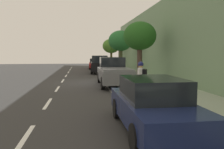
{
  "coord_description": "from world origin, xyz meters",
  "views": [
    {
      "loc": [
        -1.18,
        -17.04,
        2.2
      ],
      "look_at": [
        0.3,
        -6.43,
        1.2
      ],
      "focal_mm": 35.96,
      "sensor_mm": 36.0,
      "label": 1
    }
  ],
  "objects_px": {
    "street_tree_mid_block": "(140,37)",
    "fire_hydrant": "(161,90)",
    "parked_sedan_dark_blue_nearest": "(152,105)",
    "bicycle_at_curb": "(134,89)",
    "street_tree_far_end": "(121,41)",
    "street_tree_corner": "(111,46)",
    "parked_suv_black_mid": "(99,64)",
    "parked_pickup_grey_second": "(114,72)",
    "cyclist_with_backpack": "(141,76)",
    "parked_sedan_red_far": "(95,64)"
  },
  "relations": [
    {
      "from": "street_tree_mid_block",
      "to": "fire_hydrant",
      "type": "xyz_separation_m",
      "value": [
        -0.92,
        -7.34,
        -2.96
      ]
    },
    {
      "from": "parked_sedan_dark_blue_nearest",
      "to": "bicycle_at_curb",
      "type": "relative_size",
      "value": 2.61
    },
    {
      "from": "street_tree_far_end",
      "to": "fire_hydrant",
      "type": "bearing_deg",
      "value": -93.31
    },
    {
      "from": "street_tree_corner",
      "to": "parked_suv_black_mid",
      "type": "bearing_deg",
      "value": -107.07
    },
    {
      "from": "street_tree_mid_block",
      "to": "street_tree_corner",
      "type": "distance_m",
      "value": 16.44
    },
    {
      "from": "parked_pickup_grey_second",
      "to": "cyclist_with_backpack",
      "type": "distance_m",
      "value": 4.68
    },
    {
      "from": "cyclist_with_backpack",
      "to": "bicycle_at_curb",
      "type": "bearing_deg",
      "value": 115.34
    },
    {
      "from": "parked_suv_black_mid",
      "to": "street_tree_far_end",
      "type": "xyz_separation_m",
      "value": [
        2.48,
        0.13,
        2.59
      ]
    },
    {
      "from": "cyclist_with_backpack",
      "to": "fire_hydrant",
      "type": "bearing_deg",
      "value": -57.05
    },
    {
      "from": "parked_sedan_red_far",
      "to": "street_tree_corner",
      "type": "xyz_separation_m",
      "value": [
        2.48,
        1.11,
        2.56
      ]
    },
    {
      "from": "parked_sedan_dark_blue_nearest",
      "to": "street_tree_mid_block",
      "type": "height_order",
      "value": "street_tree_mid_block"
    },
    {
      "from": "bicycle_at_curb",
      "to": "street_tree_corner",
      "type": "height_order",
      "value": "street_tree_corner"
    },
    {
      "from": "parked_suv_black_mid",
      "to": "street_tree_corner",
      "type": "relative_size",
      "value": 1.11
    },
    {
      "from": "parked_suv_black_mid",
      "to": "parked_sedan_red_far",
      "type": "relative_size",
      "value": 1.07
    },
    {
      "from": "parked_sedan_dark_blue_nearest",
      "to": "fire_hydrant",
      "type": "height_order",
      "value": "parked_sedan_dark_blue_nearest"
    },
    {
      "from": "parked_suv_black_mid",
      "to": "cyclist_with_backpack",
      "type": "xyz_separation_m",
      "value": [
        0.89,
        -14.66,
        0.09
      ]
    },
    {
      "from": "parked_pickup_grey_second",
      "to": "parked_sedan_red_far",
      "type": "xyz_separation_m",
      "value": [
        -0.18,
        17.01,
        -0.15
      ]
    },
    {
      "from": "street_tree_far_end",
      "to": "street_tree_corner",
      "type": "distance_m",
      "value": 7.95
    },
    {
      "from": "parked_sedan_red_far",
      "to": "fire_hydrant",
      "type": "xyz_separation_m",
      "value": [
        1.56,
        -22.67,
        -0.2
      ]
    },
    {
      "from": "parked_pickup_grey_second",
      "to": "street_tree_far_end",
      "type": "height_order",
      "value": "street_tree_far_end"
    },
    {
      "from": "street_tree_far_end",
      "to": "parked_pickup_grey_second",
      "type": "bearing_deg",
      "value": -102.74
    },
    {
      "from": "parked_sedan_dark_blue_nearest",
      "to": "parked_suv_black_mid",
      "type": "height_order",
      "value": "parked_suv_black_mid"
    },
    {
      "from": "fire_hydrant",
      "to": "parked_pickup_grey_second",
      "type": "bearing_deg",
      "value": 103.72
    },
    {
      "from": "parked_pickup_grey_second",
      "to": "parked_sedan_red_far",
      "type": "height_order",
      "value": "parked_pickup_grey_second"
    },
    {
      "from": "street_tree_mid_block",
      "to": "street_tree_far_end",
      "type": "height_order",
      "value": "street_tree_far_end"
    },
    {
      "from": "parked_sedan_dark_blue_nearest",
      "to": "cyclist_with_backpack",
      "type": "relative_size",
      "value": 2.43
    },
    {
      "from": "parked_suv_black_mid",
      "to": "cyclist_with_backpack",
      "type": "bearing_deg",
      "value": -86.53
    },
    {
      "from": "parked_suv_black_mid",
      "to": "street_tree_corner",
      "type": "distance_m",
      "value": 8.76
    },
    {
      "from": "street_tree_far_end",
      "to": "street_tree_corner",
      "type": "height_order",
      "value": "street_tree_far_end"
    },
    {
      "from": "street_tree_far_end",
      "to": "bicycle_at_curb",
      "type": "bearing_deg",
      "value": -97.2
    },
    {
      "from": "street_tree_mid_block",
      "to": "parked_suv_black_mid",
      "type": "bearing_deg",
      "value": 106.53
    },
    {
      "from": "parked_pickup_grey_second",
      "to": "street_tree_far_end",
      "type": "bearing_deg",
      "value": 77.26
    },
    {
      "from": "parked_suv_black_mid",
      "to": "bicycle_at_curb",
      "type": "height_order",
      "value": "parked_suv_black_mid"
    },
    {
      "from": "parked_sedan_dark_blue_nearest",
      "to": "bicycle_at_curb",
      "type": "xyz_separation_m",
      "value": [
        0.73,
        5.16,
        -0.39
      ]
    },
    {
      "from": "parked_suv_black_mid",
      "to": "street_tree_corner",
      "type": "xyz_separation_m",
      "value": [
        2.48,
        8.08,
        2.29
      ]
    },
    {
      "from": "street_tree_mid_block",
      "to": "cyclist_with_backpack",
      "type": "bearing_deg",
      "value": -104.17
    },
    {
      "from": "parked_suv_black_mid",
      "to": "parked_sedan_red_far",
      "type": "distance_m",
      "value": 6.98
    },
    {
      "from": "parked_sedan_red_far",
      "to": "street_tree_far_end",
      "type": "relative_size",
      "value": 0.94
    },
    {
      "from": "parked_sedan_red_far",
      "to": "street_tree_corner",
      "type": "height_order",
      "value": "street_tree_corner"
    },
    {
      "from": "street_tree_mid_block",
      "to": "parked_sedan_red_far",
      "type": "bearing_deg",
      "value": 99.18
    },
    {
      "from": "parked_sedan_red_far",
      "to": "cyclist_with_backpack",
      "type": "relative_size",
      "value": 2.45
    },
    {
      "from": "parked_sedan_dark_blue_nearest",
      "to": "bicycle_at_curb",
      "type": "height_order",
      "value": "parked_sedan_dark_blue_nearest"
    },
    {
      "from": "parked_sedan_red_far",
      "to": "street_tree_mid_block",
      "type": "height_order",
      "value": "street_tree_mid_block"
    },
    {
      "from": "bicycle_at_curb",
      "to": "street_tree_far_end",
      "type": "relative_size",
      "value": 0.36
    },
    {
      "from": "cyclist_with_backpack",
      "to": "fire_hydrant",
      "type": "relative_size",
      "value": 2.16
    },
    {
      "from": "street_tree_far_end",
      "to": "parked_suv_black_mid",
      "type": "bearing_deg",
      "value": -176.95
    },
    {
      "from": "parked_sedan_dark_blue_nearest",
      "to": "street_tree_far_end",
      "type": "xyz_separation_m",
      "value": [
        2.54,
        19.48,
        2.86
      ]
    },
    {
      "from": "parked_sedan_dark_blue_nearest",
      "to": "cyclist_with_backpack",
      "type": "xyz_separation_m",
      "value": [
        0.95,
        4.69,
        0.37
      ]
    },
    {
      "from": "bicycle_at_curb",
      "to": "street_tree_mid_block",
      "type": "bearing_deg",
      "value": 72.78
    },
    {
      "from": "bicycle_at_curb",
      "to": "fire_hydrant",
      "type": "relative_size",
      "value": 2.01
    }
  ]
}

